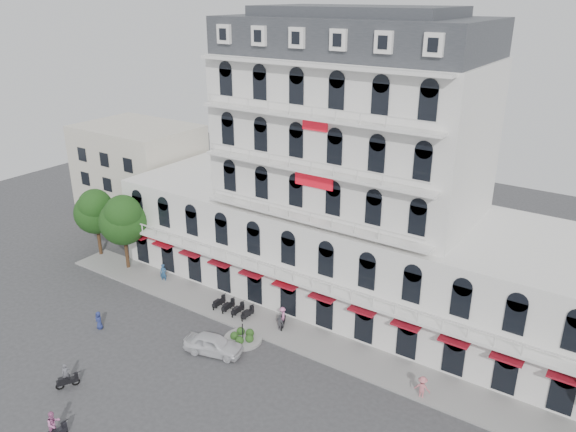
# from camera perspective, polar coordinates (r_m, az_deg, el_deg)

# --- Properties ---
(ground) EXTENTS (120.00, 120.00, 0.00)m
(ground) POSITION_cam_1_polar(r_m,az_deg,el_deg) (42.46, -6.56, -17.51)
(ground) COLOR #38383A
(ground) RESTS_ON ground
(sidewalk) EXTENTS (53.00, 4.00, 0.16)m
(sidewalk) POSITION_cam_1_polar(r_m,az_deg,el_deg) (48.15, 0.53, -11.91)
(sidewalk) COLOR gray
(sidewalk) RESTS_ON ground
(main_building) EXTENTS (45.00, 15.00, 25.80)m
(main_building) POSITION_cam_1_polar(r_m,az_deg,el_deg) (50.69, 6.23, 2.26)
(main_building) COLOR silver
(main_building) RESTS_ON ground
(flank_building_west) EXTENTS (14.00, 10.00, 12.00)m
(flank_building_west) POSITION_cam_1_polar(r_m,az_deg,el_deg) (71.57, -14.76, 4.17)
(flank_building_west) COLOR beige
(flank_building_west) RESTS_ON ground
(traffic_island) EXTENTS (3.20, 3.20, 1.60)m
(traffic_island) POSITION_cam_1_polar(r_m,az_deg,el_deg) (47.54, -4.61, -12.23)
(traffic_island) COLOR gray
(traffic_island) RESTS_ON ground
(parked_scooter_row) EXTENTS (4.40, 1.80, 1.10)m
(parked_scooter_row) POSITION_cam_1_polar(r_m,az_deg,el_deg) (51.30, -5.60, -9.82)
(parked_scooter_row) COLOR black
(parked_scooter_row) RESTS_ON ground
(tree_west_outer) EXTENTS (4.50, 4.48, 7.76)m
(tree_west_outer) POSITION_cam_1_polar(r_m,az_deg,el_deg) (62.89, -19.00, 0.62)
(tree_west_outer) COLOR #382314
(tree_west_outer) RESTS_ON ground
(tree_west_inner) EXTENTS (4.76, 4.76, 8.25)m
(tree_west_inner) POSITION_cam_1_polar(r_m,az_deg,el_deg) (58.74, -16.43, -0.21)
(tree_west_inner) COLOR #382314
(tree_west_inner) RESTS_ON ground
(parked_car) EXTENTS (5.10, 3.10, 1.62)m
(parked_car) POSITION_cam_1_polar(r_m,az_deg,el_deg) (46.04, -7.58, -12.79)
(parked_car) COLOR silver
(parked_car) RESTS_ON ground
(rider_west) EXTENTS (1.03, 1.55, 1.99)m
(rider_west) POSITION_cam_1_polar(r_m,az_deg,el_deg) (45.19, -21.56, -15.01)
(rider_west) COLOR black
(rider_west) RESTS_ON ground
(rider_southwest) EXTENTS (0.74, 1.70, 2.31)m
(rider_southwest) POSITION_cam_1_polar(r_m,az_deg,el_deg) (40.81, -22.68, -19.08)
(rider_southwest) COLOR black
(rider_southwest) RESTS_ON ground
(rider_center) EXTENTS (0.98, 1.58, 1.98)m
(rider_center) POSITION_cam_1_polar(r_m,az_deg,el_deg) (48.61, -0.56, -10.23)
(rider_center) COLOR black
(rider_center) RESTS_ON ground
(pedestrian_left) EXTENTS (0.86, 0.63, 1.61)m
(pedestrian_left) POSITION_cam_1_polar(r_m,az_deg,el_deg) (51.21, -18.66, -10.00)
(pedestrian_left) COLOR navy
(pedestrian_left) RESTS_ON ground
(pedestrian_mid) EXTENTS (1.04, 0.71, 1.64)m
(pedestrian_mid) POSITION_cam_1_polar(r_m,az_deg,el_deg) (48.18, -0.81, -10.84)
(pedestrian_mid) COLOR slate
(pedestrian_mid) RESTS_ON ground
(pedestrian_right) EXTENTS (1.23, 0.80, 1.79)m
(pedestrian_right) POSITION_cam_1_polar(r_m,az_deg,el_deg) (42.38, 13.48, -16.60)
(pedestrian_right) COLOR #CC6C75
(pedestrian_right) RESTS_ON ground
(pedestrian_far) EXTENTS (0.83, 0.68, 1.95)m
(pedestrian_far) POSITION_cam_1_polar(r_m,az_deg,el_deg) (57.04, -12.55, -5.69)
(pedestrian_far) COLOR navy
(pedestrian_far) RESTS_ON ground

